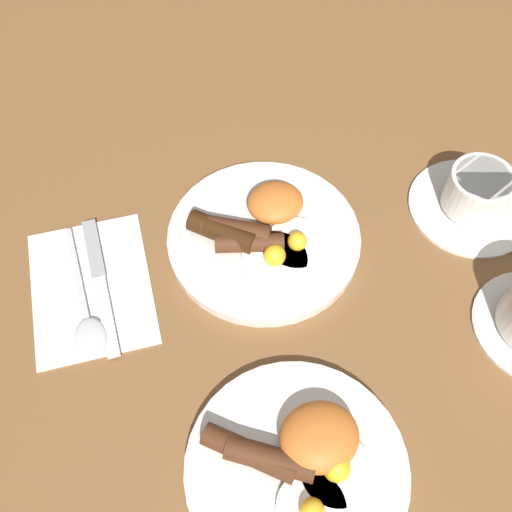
# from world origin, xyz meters

# --- Properties ---
(ground_plane) EXTENTS (3.00, 3.00, 0.00)m
(ground_plane) POSITION_xyz_m (0.00, 0.00, 0.00)
(ground_plane) COLOR brown
(breakfast_plate_near) EXTENTS (0.25, 0.25, 0.05)m
(breakfast_plate_near) POSITION_xyz_m (0.00, -0.00, 0.01)
(breakfast_plate_near) COLOR silver
(breakfast_plate_near) RESTS_ON ground_plane
(breakfast_plate_far) EXTENTS (0.23, 0.23, 0.05)m
(breakfast_plate_far) POSITION_xyz_m (0.05, 0.28, 0.02)
(breakfast_plate_far) COLOR silver
(breakfast_plate_far) RESTS_ON ground_plane
(teacup_near) EXTENTS (0.16, 0.16, 0.06)m
(teacup_near) POSITION_xyz_m (-0.28, 0.03, 0.03)
(teacup_near) COLOR silver
(teacup_near) RESTS_ON ground_plane
(napkin) EXTENTS (0.15, 0.20, 0.01)m
(napkin) POSITION_xyz_m (0.22, 0.00, 0.00)
(napkin) COLOR white
(napkin) RESTS_ON ground_plane
(knife) EXTENTS (0.02, 0.20, 0.01)m
(knife) POSITION_xyz_m (0.21, -0.01, 0.01)
(knife) COLOR silver
(knife) RESTS_ON napkin
(spoon) EXTENTS (0.04, 0.19, 0.01)m
(spoon) POSITION_xyz_m (0.23, 0.05, 0.01)
(spoon) COLOR silver
(spoon) RESTS_ON napkin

